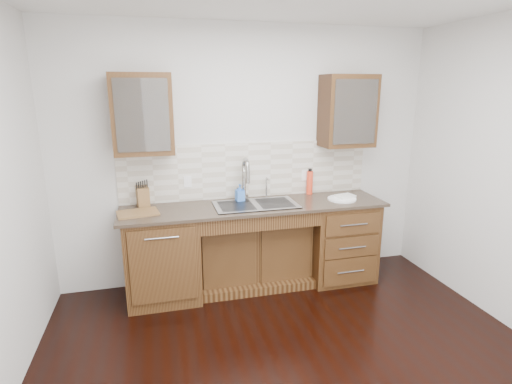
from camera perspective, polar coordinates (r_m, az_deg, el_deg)
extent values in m
cube|color=black|center=(3.31, 6.66, -25.16)|extent=(4.00, 3.50, 0.10)
cube|color=silver|center=(4.33, -1.32, 5.15)|extent=(4.00, 0.10, 2.70)
cube|color=#593014|center=(4.13, -13.17, -8.91)|extent=(0.70, 0.62, 0.88)
cube|color=#593014|center=(4.36, -0.43, -8.51)|extent=(1.20, 0.44, 0.70)
cube|color=#593014|center=(4.55, 11.61, -6.56)|extent=(0.70, 0.62, 0.88)
cube|color=#84705B|center=(4.08, -0.09, -2.02)|extent=(2.70, 0.65, 0.03)
cube|color=beige|center=(4.30, -1.12, 3.11)|extent=(2.70, 0.02, 0.59)
cube|color=#9E9EA5|center=(4.08, -0.03, -3.02)|extent=(0.84, 0.46, 0.19)
cylinder|color=#999993|center=(4.21, -1.74, 1.53)|extent=(0.04, 0.04, 0.40)
cylinder|color=#999993|center=(4.29, 1.50, 0.71)|extent=(0.02, 0.02, 0.24)
cube|color=#593014|center=(3.95, -15.89, 10.63)|extent=(0.55, 0.34, 0.75)
cube|color=#593014|center=(4.43, 12.93, 11.20)|extent=(0.55, 0.34, 0.75)
cube|color=white|center=(4.20, -9.74, 1.46)|extent=(0.08, 0.01, 0.12)
cube|color=white|center=(4.49, 7.02, 2.41)|extent=(0.08, 0.01, 0.12)
imported|color=#3B76D8|center=(4.16, -2.32, -0.14)|extent=(0.10, 0.10, 0.18)
cylinder|color=#EE3D1F|center=(4.49, 7.67, 1.34)|extent=(0.08, 0.08, 0.26)
cylinder|color=white|center=(4.35, 12.17, -0.97)|extent=(0.30, 0.30, 0.02)
cube|color=white|center=(4.37, 12.62, -0.60)|extent=(0.21, 0.18, 0.03)
cube|color=brown|center=(4.15, -15.86, -0.62)|extent=(0.14, 0.20, 0.20)
cube|color=#A37D46|center=(3.94, -16.53, -2.89)|extent=(0.41, 0.32, 0.02)
imported|color=white|center=(3.95, -17.96, 9.69)|extent=(0.12, 0.12, 0.09)
imported|color=silver|center=(3.95, -13.88, 9.93)|extent=(0.12, 0.12, 0.09)
imported|color=white|center=(4.38, 11.42, 10.57)|extent=(0.13, 0.13, 0.10)
imported|color=silver|center=(4.47, 13.88, 10.46)|extent=(0.11, 0.11, 0.09)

